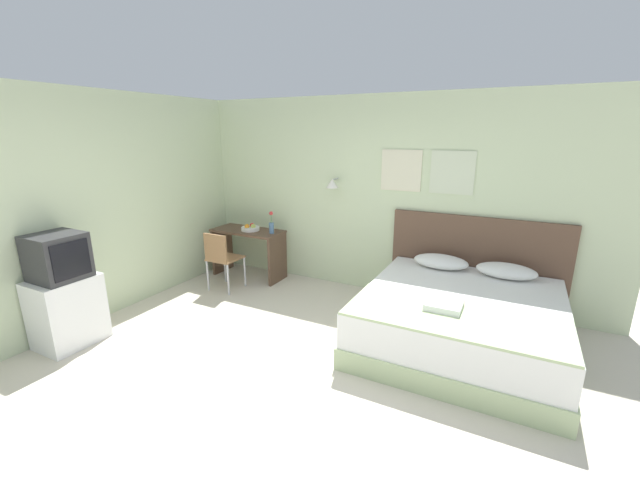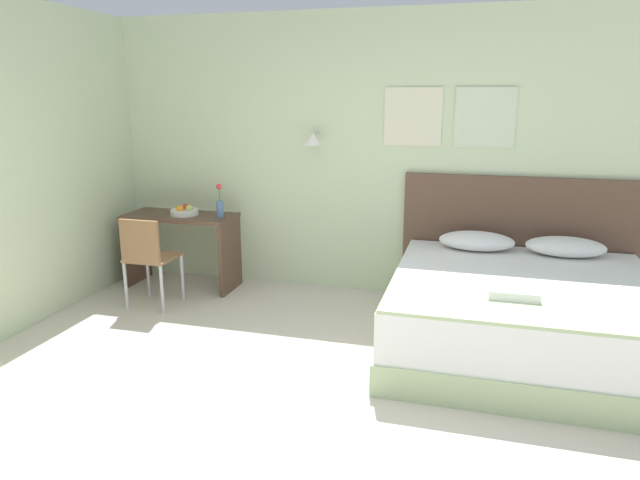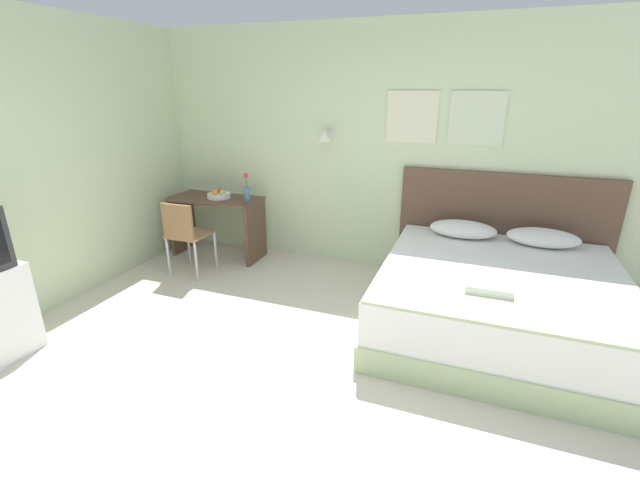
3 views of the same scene
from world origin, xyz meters
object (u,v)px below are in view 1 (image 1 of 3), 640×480
(throw_blanket, at_px, (453,317))
(fruit_bowl, at_px, (250,228))
(folded_towel_near_foot, at_px, (444,305))
(flower_vase, at_px, (271,225))
(desk_chair, at_px, (221,256))
(bed, at_px, (460,321))
(tv_stand, at_px, (67,311))
(pillow_right, at_px, (506,271))
(pillow_left, at_px, (441,262))
(headboard, at_px, (474,264))
(desk, at_px, (248,244))
(television, at_px, (57,257))

(throw_blanket, bearing_deg, fruit_bowl, 158.38)
(folded_towel_near_foot, bearing_deg, flower_vase, 157.36)
(fruit_bowl, bearing_deg, desk_chair, -94.48)
(bed, bearing_deg, tv_stand, -153.78)
(pillow_right, height_order, throw_blanket, pillow_right)
(pillow_left, bearing_deg, headboard, 35.75)
(desk_chair, xyz_separation_m, tv_stand, (-0.48, -1.86, -0.14))
(desk, xyz_separation_m, desk_chair, (0.01, -0.64, -0.01))
(pillow_left, xyz_separation_m, fruit_bowl, (-2.79, -0.09, 0.13))
(bed, xyz_separation_m, desk_chair, (-3.20, 0.05, 0.22))
(pillow_left, distance_m, desk_chair, 2.93)
(headboard, distance_m, flower_vase, 2.80)
(desk_chair, distance_m, fruit_bowl, 0.69)
(pillow_left, xyz_separation_m, desk_chair, (-2.84, -0.71, -0.14))
(fruit_bowl, relative_size, flower_vase, 0.83)
(throw_blanket, height_order, fruit_bowl, fruit_bowl)
(fruit_bowl, distance_m, television, 2.55)
(bed, height_order, flower_vase, flower_vase)
(folded_towel_near_foot, relative_size, flower_vase, 0.99)
(pillow_right, relative_size, fruit_bowl, 2.37)
(flower_vase, bearing_deg, bed, -13.65)
(desk, height_order, fruit_bowl, fruit_bowl)
(headboard, height_order, pillow_right, headboard)
(fruit_bowl, relative_size, tv_stand, 0.37)
(throw_blanket, bearing_deg, folded_towel_near_foot, 128.42)
(folded_towel_near_foot, height_order, flower_vase, flower_vase)
(tv_stand, height_order, television, television)
(pillow_right, bearing_deg, folded_towel_near_foot, -111.59)
(folded_towel_near_foot, relative_size, tv_stand, 0.44)
(throw_blanket, distance_m, flower_vase, 3.05)
(desk_chair, height_order, television, television)
(headboard, distance_m, television, 4.66)
(throw_blanket, bearing_deg, bed, 90.00)
(folded_towel_near_foot, bearing_deg, pillow_right, 68.41)
(headboard, xyz_separation_m, pillow_right, (0.36, -0.26, 0.05))
(folded_towel_near_foot, height_order, desk, desk)
(pillow_right, xyz_separation_m, folded_towel_near_foot, (-0.47, -1.20, -0.03))
(desk_chair, bearing_deg, folded_towel_near_foot, -8.89)
(desk, relative_size, fruit_bowl, 4.00)
(folded_towel_near_foot, relative_size, desk, 0.30)
(fruit_bowl, bearing_deg, headboard, 6.28)
(throw_blanket, relative_size, desk_chair, 2.25)
(bed, xyz_separation_m, television, (-3.68, -1.81, 0.68))
(pillow_right, relative_size, throw_blanket, 0.34)
(throw_blanket, bearing_deg, headboard, 90.00)
(pillow_left, relative_size, throw_blanket, 0.34)
(television, bearing_deg, pillow_left, 37.83)
(fruit_bowl, xyz_separation_m, flower_vase, (0.38, -0.00, 0.08))
(pillow_right, bearing_deg, flower_vase, -178.40)
(headboard, relative_size, flower_vase, 6.33)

